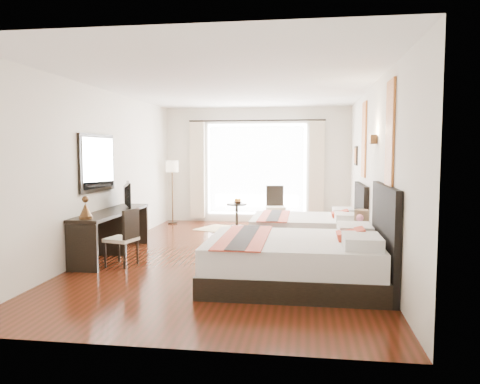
# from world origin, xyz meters

# --- Properties ---
(floor) EXTENTS (4.50, 7.50, 0.01)m
(floor) POSITION_xyz_m (0.00, 0.00, -0.01)
(floor) COLOR #38180A
(floor) RESTS_ON ground
(ceiling) EXTENTS (4.50, 7.50, 0.02)m
(ceiling) POSITION_xyz_m (0.00, 0.00, 2.79)
(ceiling) COLOR white
(ceiling) RESTS_ON wall_headboard
(wall_headboard) EXTENTS (0.01, 7.50, 2.80)m
(wall_headboard) POSITION_xyz_m (2.25, 0.00, 1.40)
(wall_headboard) COLOR silver
(wall_headboard) RESTS_ON floor
(wall_desk) EXTENTS (0.01, 7.50, 2.80)m
(wall_desk) POSITION_xyz_m (-2.25, 0.00, 1.40)
(wall_desk) COLOR silver
(wall_desk) RESTS_ON floor
(wall_window) EXTENTS (4.50, 0.01, 2.80)m
(wall_window) POSITION_xyz_m (0.00, 3.75, 1.40)
(wall_window) COLOR silver
(wall_window) RESTS_ON floor
(wall_entry) EXTENTS (4.50, 0.01, 2.80)m
(wall_entry) POSITION_xyz_m (0.00, -3.75, 1.40)
(wall_entry) COLOR silver
(wall_entry) RESTS_ON floor
(window_glass) EXTENTS (2.40, 0.02, 2.20)m
(window_glass) POSITION_xyz_m (0.00, 3.73, 1.30)
(window_glass) COLOR white
(window_glass) RESTS_ON wall_window
(sheer_curtain) EXTENTS (2.30, 0.02, 2.10)m
(sheer_curtain) POSITION_xyz_m (0.00, 3.67, 1.30)
(sheer_curtain) COLOR white
(sheer_curtain) RESTS_ON wall_window
(drape_left) EXTENTS (0.35, 0.14, 2.35)m
(drape_left) POSITION_xyz_m (-1.45, 3.63, 1.28)
(drape_left) COLOR beige
(drape_left) RESTS_ON floor
(drape_right) EXTENTS (0.35, 0.14, 2.35)m
(drape_right) POSITION_xyz_m (1.45, 3.63, 1.28)
(drape_right) COLOR beige
(drape_right) RESTS_ON floor
(art_panel_near) EXTENTS (0.03, 0.50, 1.35)m
(art_panel_near) POSITION_xyz_m (2.23, -1.56, 1.95)
(art_panel_near) COLOR maroon
(art_panel_near) RESTS_ON wall_headboard
(art_panel_far) EXTENTS (0.03, 0.50, 1.35)m
(art_panel_far) POSITION_xyz_m (2.23, 1.08, 1.95)
(art_panel_far) COLOR maroon
(art_panel_far) RESTS_ON wall_headboard
(wall_sconce) EXTENTS (0.10, 0.14, 0.14)m
(wall_sconce) POSITION_xyz_m (2.19, -0.39, 1.92)
(wall_sconce) COLOR #462E19
(wall_sconce) RESTS_ON wall_headboard
(mirror_frame) EXTENTS (0.04, 1.25, 0.95)m
(mirror_frame) POSITION_xyz_m (-2.22, -0.30, 1.55)
(mirror_frame) COLOR black
(mirror_frame) RESTS_ON wall_desk
(mirror_glass) EXTENTS (0.01, 1.12, 0.82)m
(mirror_glass) POSITION_xyz_m (-2.19, -0.30, 1.55)
(mirror_glass) COLOR white
(mirror_glass) RESTS_ON mirror_frame
(bed_near) EXTENTS (2.33, 1.82, 1.32)m
(bed_near) POSITION_xyz_m (1.14, -1.56, 0.34)
(bed_near) COLOR black
(bed_near) RESTS_ON floor
(bed_far) EXTENTS (2.05, 1.59, 1.15)m
(bed_far) POSITION_xyz_m (1.28, 1.08, 0.30)
(bed_far) COLOR black
(bed_far) RESTS_ON floor
(nightstand) EXTENTS (0.46, 0.57, 0.55)m
(nightstand) POSITION_xyz_m (2.03, -0.39, 0.27)
(nightstand) COLOR black
(nightstand) RESTS_ON floor
(table_lamp) EXTENTS (0.22, 0.22, 0.35)m
(table_lamp) POSITION_xyz_m (2.05, -0.34, 0.74)
(table_lamp) COLOR black
(table_lamp) RESTS_ON nightstand
(vase) EXTENTS (0.18, 0.18, 0.14)m
(vase) POSITION_xyz_m (2.01, -0.49, 0.57)
(vase) COLOR black
(vase) RESTS_ON nightstand
(console_desk) EXTENTS (0.50, 2.20, 0.76)m
(console_desk) POSITION_xyz_m (-1.99, -0.30, 0.38)
(console_desk) COLOR black
(console_desk) RESTS_ON floor
(television) EXTENTS (0.41, 0.75, 0.45)m
(television) POSITION_xyz_m (-1.97, 0.20, 0.98)
(television) COLOR black
(television) RESTS_ON console_desk
(bronze_figurine) EXTENTS (0.26, 0.26, 0.29)m
(bronze_figurine) POSITION_xyz_m (-1.99, -1.22, 0.90)
(bronze_figurine) COLOR #462E19
(bronze_figurine) RESTS_ON console_desk
(desk_chair) EXTENTS (0.49, 0.49, 0.88)m
(desk_chair) POSITION_xyz_m (-1.56, -0.93, 0.27)
(desk_chair) COLOR beige
(desk_chair) RESTS_ON floor
(floor_lamp) EXTENTS (0.31, 0.31, 1.52)m
(floor_lamp) POSITION_xyz_m (-1.97, 3.21, 1.28)
(floor_lamp) COLOR black
(floor_lamp) RESTS_ON floor
(side_table) EXTENTS (0.47, 0.47, 0.54)m
(side_table) POSITION_xyz_m (-0.37, 2.98, 0.27)
(side_table) COLOR black
(side_table) RESTS_ON floor
(fruit_bowl) EXTENTS (0.26, 0.26, 0.05)m
(fruit_bowl) POSITION_xyz_m (-0.35, 2.98, 0.57)
(fruit_bowl) COLOR #4C311B
(fruit_bowl) RESTS_ON side_table
(window_chair) EXTENTS (0.50, 0.50, 0.94)m
(window_chair) POSITION_xyz_m (0.51, 3.16, 0.29)
(window_chair) COLOR beige
(window_chair) RESTS_ON floor
(jute_rug) EXTENTS (1.60, 1.37, 0.01)m
(jute_rug) POSITION_xyz_m (-0.48, 2.52, 0.01)
(jute_rug) COLOR tan
(jute_rug) RESTS_ON floor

